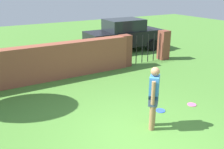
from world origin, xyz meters
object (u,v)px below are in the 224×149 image
object	(u,v)px
car	(124,35)
frisbee_pink	(192,105)
frisbee_blue	(160,111)
person	(154,95)

from	to	relation	value
car	frisbee_pink	size ratio (longest dim) A/B	15.72
frisbee_pink	frisbee_blue	bearing A→B (deg)	170.49
person	frisbee_blue	distance (m)	1.31
car	frisbee_blue	xyz separation A→B (m)	(-2.95, -6.57, -0.85)
person	frisbee_blue	world-z (taller)	person
person	frisbee_pink	bearing A→B (deg)	-33.59
person	frisbee_pink	distance (m)	2.10
person	car	world-z (taller)	car
frisbee_blue	car	bearing A→B (deg)	65.82
person	frisbee_pink	size ratio (longest dim) A/B	6.00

